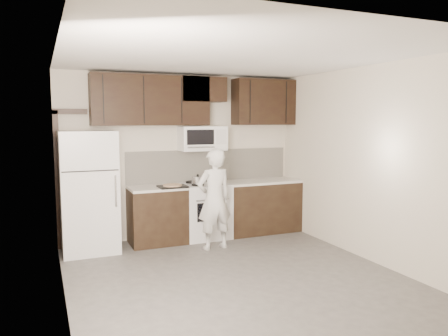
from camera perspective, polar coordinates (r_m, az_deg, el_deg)
floor at (r=5.58m, az=1.77°, el=-14.25°), size 4.50×4.50×0.00m
back_wall at (r=7.35m, az=-5.54°, el=1.55°), size 4.00×0.00×4.00m
ceiling at (r=5.27m, az=1.87°, el=14.38°), size 4.50×4.50×0.00m
counter_run at (r=7.40m, az=-0.26°, el=-5.40°), size 2.95×0.64×0.91m
stove at (r=7.29m, az=-2.47°, el=-5.55°), size 0.76×0.66×0.94m
backsplash at (r=7.52m, az=-1.87°, el=0.38°), size 2.90×0.02×0.54m
upper_cabinets at (r=7.23m, az=-3.61°, el=8.88°), size 3.48×0.35×0.78m
microwave at (r=7.25m, az=-2.84°, el=3.88°), size 0.76×0.42×0.40m
refrigerator at (r=6.75m, az=-17.24°, el=-3.00°), size 0.80×0.76×1.80m
door_trim at (r=6.99m, az=-20.61°, el=0.08°), size 0.50×0.08×2.12m
saucepan at (r=7.00m, az=-3.43°, el=-1.68°), size 0.34×0.19×0.18m
baking_tray at (r=6.86m, az=-6.74°, el=-2.42°), size 0.44×0.33×0.02m
pizza at (r=6.85m, az=-6.74°, el=-2.24°), size 0.30×0.30×0.02m
person at (r=6.61m, az=-1.28°, el=-4.09°), size 0.59×0.42×1.53m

